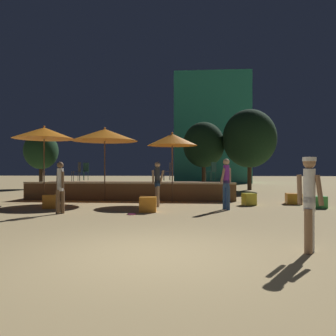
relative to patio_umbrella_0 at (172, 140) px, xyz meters
The scene contains 23 objects.
ground_plane 8.94m from the patio_umbrella_0, 89.00° to the right, with size 120.00×120.00×0.00m, color tan.
wooden_deck 3.57m from the patio_umbrella_0, 137.11° to the left, with size 9.51×3.10×0.83m.
patio_umbrella_0 is the anchor object (origin of this frame).
patio_umbrella_1 5.69m from the patio_umbrella_0, behind, with size 2.65×2.65×3.33m.
patio_umbrella_2 3.01m from the patio_umbrella_0, behind, with size 2.89×2.89×3.26m.
cube_seat_0 4.04m from the patio_umbrella_0, 100.65° to the right, with size 0.59×0.59×0.49m.
cube_seat_1 4.02m from the patio_umbrella_0, 17.35° to the right, with size 0.55×0.55×0.47m.
cube_seat_2 5.52m from the patio_umbrella_0, ahead, with size 0.62×0.62×0.43m.
cube_seat_3 6.20m from the patio_umbrella_0, 16.81° to the right, with size 0.45×0.45×0.43m.
cube_seat_4 5.50m from the patio_umbrella_0, 149.15° to the right, with size 0.58×0.58×0.49m.
person_0 8.87m from the patio_umbrella_0, 70.87° to the right, with size 0.41×0.30×1.62m.
person_1 3.60m from the patio_umbrella_0, 50.23° to the right, with size 0.44×0.38×1.77m.
person_2 5.39m from the patio_umbrella_0, 130.40° to the right, with size 0.38×0.33×1.64m.
person_3 2.50m from the patio_umbrella_0, 104.61° to the right, with size 0.47×0.28×1.68m.
bistro_chair_0 2.74m from the patio_umbrella_0, 42.35° to the left, with size 0.48×0.48×0.90m.
bistro_chair_1 4.99m from the patio_umbrella_0, 163.60° to the left, with size 0.48×0.48×0.90m.
bistro_chair_2 5.47m from the patio_umbrella_0, 151.43° to the left, with size 0.45×0.45×0.90m.
bistro_chair_3 2.81m from the patio_umbrella_0, 97.89° to the left, with size 0.42×0.42×0.90m.
frisbee_disc 4.80m from the patio_umbrella_0, 104.53° to the right, with size 0.27×0.27×0.03m.
background_tree_0 13.66m from the patio_umbrella_0, 138.13° to the left, with size 2.43×2.43×4.07m.
background_tree_1 9.67m from the patio_umbrella_0, 61.09° to the left, with size 3.57×3.57×5.42m.
background_tree_2 9.43m from the patio_umbrella_0, 80.08° to the left, with size 2.91×2.91×4.72m.
distant_building 20.89m from the patio_umbrella_0, 82.29° to the left, with size 7.58×4.87×11.05m.
Camera 1 is at (0.75, -5.37, 1.42)m, focal length 35.00 mm.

